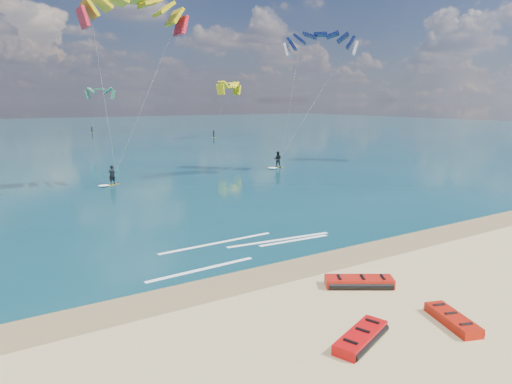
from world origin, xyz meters
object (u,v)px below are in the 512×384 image
(packed_kite_mid, at_px, (359,286))
(packed_kite_right, at_px, (452,324))
(kitesurfer_main, at_px, (123,85))
(kitesurfer_far, at_px, (300,93))
(packed_kite_left, at_px, (361,342))

(packed_kite_mid, height_order, packed_kite_right, packed_kite_mid)
(kitesurfer_main, distance_m, kitesurfer_far, 19.36)
(packed_kite_mid, height_order, kitesurfer_main, kitesurfer_main)
(kitesurfer_main, bearing_deg, packed_kite_mid, -114.47)
(packed_kite_mid, bearing_deg, packed_kite_left, -101.74)
(packed_kite_mid, bearing_deg, kitesurfer_far, 89.14)
(packed_kite_right, distance_m, kitesurfer_far, 36.40)
(kitesurfer_far, bearing_deg, packed_kite_left, -124.89)
(packed_kite_mid, xyz_separation_m, kitesurfer_far, (17.35, 27.09, 8.28))
(packed_kite_left, height_order, kitesurfer_far, kitesurfer_far)
(kitesurfer_main, bearing_deg, packed_kite_right, -114.28)
(packed_kite_mid, xyz_separation_m, packed_kite_right, (0.40, -4.05, 0.00))
(packed_kite_left, relative_size, kitesurfer_main, 0.16)
(packed_kite_left, relative_size, packed_kite_mid, 0.91)
(packed_kite_left, bearing_deg, kitesurfer_far, 35.19)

